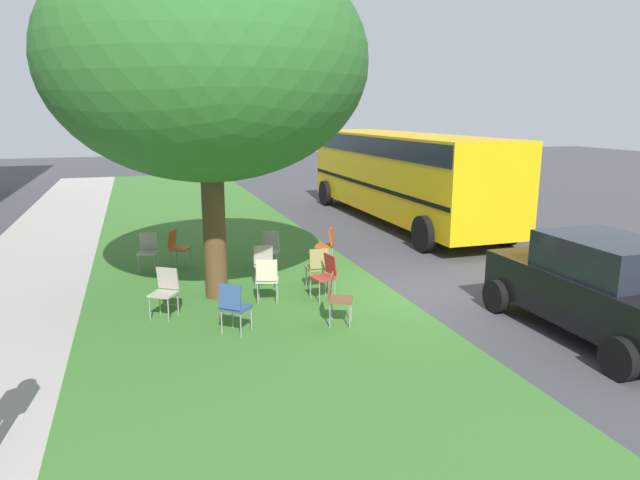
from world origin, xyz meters
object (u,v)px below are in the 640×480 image
(chair_5, at_px, (270,247))
(school_bus, at_px, (402,169))
(chair_3, at_px, (327,243))
(chair_0, at_px, (148,249))
(chair_8, at_px, (234,304))
(chair_9, at_px, (318,265))
(parked_car, at_px, (598,286))
(chair_1, at_px, (267,277))
(street_tree, at_px, (207,63))
(chair_4, at_px, (326,273))
(chair_2, at_px, (336,295))
(chair_6, at_px, (177,245))
(chair_10, at_px, (165,289))
(chair_7, at_px, (264,263))

(chair_5, distance_m, school_bus, 7.07)
(chair_3, bearing_deg, chair_0, 80.38)
(chair_3, relative_size, chair_8, 1.00)
(chair_9, height_order, parked_car, parked_car)
(chair_1, bearing_deg, street_tree, 50.98)
(chair_3, relative_size, school_bus, 0.08)
(chair_3, height_order, chair_8, same)
(street_tree, xyz_separation_m, chair_0, (2.36, 1.22, -3.92))
(chair_0, xyz_separation_m, chair_4, (-3.14, -3.23, 0.00))
(chair_2, distance_m, school_bus, 9.71)
(chair_0, xyz_separation_m, chair_2, (-4.48, -2.97, 0.00))
(chair_6, relative_size, parked_car, 0.24)
(chair_3, distance_m, chair_5, 1.40)
(chair_3, relative_size, chair_10, 1.00)
(parked_car, xyz_separation_m, school_bus, (9.91, -1.33, 0.92))
(chair_3, xyz_separation_m, chair_9, (-1.85, 0.83, 0.00))
(street_tree, relative_size, chair_9, 7.51)
(chair_3, distance_m, chair_8, 4.70)
(street_tree, bearing_deg, chair_7, -73.67)
(chair_8, bearing_deg, chair_4, -57.62)
(chair_8, distance_m, parked_car, 5.89)
(chair_10, relative_size, parked_car, 0.24)
(chair_3, relative_size, chair_7, 1.00)
(chair_4, relative_size, chair_7, 1.00)
(chair_7, bearing_deg, street_tree, 106.33)
(street_tree, height_order, chair_1, street_tree)
(chair_2, relative_size, parked_car, 0.24)
(chair_0, distance_m, chair_2, 5.38)
(street_tree, xyz_separation_m, chair_4, (-0.79, -2.01, -3.92))
(chair_5, bearing_deg, chair_8, 158.43)
(chair_8, relative_size, school_bus, 0.08)
(chair_8, relative_size, parked_car, 0.24)
(parked_car, bearing_deg, chair_8, 71.69)
(chair_9, bearing_deg, chair_2, 171.54)
(chair_0, relative_size, school_bus, 0.08)
(chair_4, height_order, chair_10, same)
(chair_1, xyz_separation_m, school_bus, (6.71, -6.04, 1.24))
(chair_0, bearing_deg, chair_3, -99.62)
(chair_0, height_order, chair_10, same)
(chair_4, height_order, parked_car, parked_car)
(chair_2, height_order, chair_8, same)
(school_bus, bearing_deg, chair_10, 130.87)
(street_tree, bearing_deg, chair_1, -129.02)
(chair_2, bearing_deg, chair_3, -16.47)
(chair_6, xyz_separation_m, chair_7, (-2.21, -1.60, 0.00))
(chair_4, bearing_deg, chair_10, 91.13)
(chair_1, xyz_separation_m, chair_7, (1.00, -0.17, 0.00))
(chair_0, xyz_separation_m, chair_7, (-2.05, -2.26, 0.00))
(street_tree, height_order, chair_4, street_tree)
(chair_2, distance_m, chair_5, 3.80)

